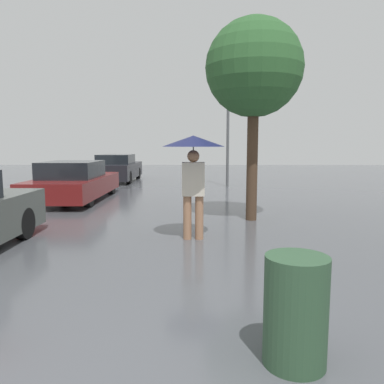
{
  "coord_description": "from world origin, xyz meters",
  "views": [
    {
      "loc": [
        0.58,
        -2.16,
        1.7
      ],
      "look_at": [
        0.52,
        4.48,
        0.86
      ],
      "focal_mm": 35.0,
      "sensor_mm": 36.0,
      "label": 1
    }
  ],
  "objects_px": {
    "parked_car_farthest": "(117,169)",
    "trash_bin": "(296,311)",
    "tree": "(254,69)",
    "pedestrian": "(193,156)",
    "parked_car_middle": "(74,182)",
    "street_lamp": "(228,118)"
  },
  "relations": [
    {
      "from": "parked_car_farthest",
      "to": "trash_bin",
      "type": "height_order",
      "value": "parked_car_farthest"
    },
    {
      "from": "pedestrian",
      "to": "street_lamp",
      "type": "height_order",
      "value": "street_lamp"
    },
    {
      "from": "pedestrian",
      "to": "parked_car_middle",
      "type": "bearing_deg",
      "value": 127.6
    },
    {
      "from": "pedestrian",
      "to": "trash_bin",
      "type": "height_order",
      "value": "pedestrian"
    },
    {
      "from": "pedestrian",
      "to": "tree",
      "type": "xyz_separation_m",
      "value": [
        1.31,
        1.78,
        1.83
      ]
    },
    {
      "from": "parked_car_middle",
      "to": "pedestrian",
      "type": "bearing_deg",
      "value": -52.4
    },
    {
      "from": "trash_bin",
      "to": "street_lamp",
      "type": "bearing_deg",
      "value": 87.54
    },
    {
      "from": "tree",
      "to": "trash_bin",
      "type": "height_order",
      "value": "tree"
    },
    {
      "from": "parked_car_farthest",
      "to": "pedestrian",
      "type": "bearing_deg",
      "value": -71.53
    },
    {
      "from": "parked_car_middle",
      "to": "parked_car_farthest",
      "type": "distance_m",
      "value": 6.22
    },
    {
      "from": "tree",
      "to": "trash_bin",
      "type": "relative_size",
      "value": 5.13
    },
    {
      "from": "tree",
      "to": "street_lamp",
      "type": "bearing_deg",
      "value": 89.64
    },
    {
      "from": "street_lamp",
      "to": "pedestrian",
      "type": "bearing_deg",
      "value": -98.77
    },
    {
      "from": "pedestrian",
      "to": "parked_car_middle",
      "type": "distance_m",
      "value": 6.15
    },
    {
      "from": "parked_car_farthest",
      "to": "tree",
      "type": "xyz_separation_m",
      "value": [
        5.0,
        -9.25,
        2.74
      ]
    },
    {
      "from": "tree",
      "to": "parked_car_middle",
      "type": "bearing_deg",
      "value": 148.84
    },
    {
      "from": "parked_car_farthest",
      "to": "street_lamp",
      "type": "height_order",
      "value": "street_lamp"
    },
    {
      "from": "trash_bin",
      "to": "parked_car_farthest",
      "type": "bearing_deg",
      "value": 106.76
    },
    {
      "from": "trash_bin",
      "to": "tree",
      "type": "bearing_deg",
      "value": 84.95
    },
    {
      "from": "parked_car_farthest",
      "to": "trash_bin",
      "type": "xyz_separation_m",
      "value": [
        4.5,
        -14.93,
        -0.16
      ]
    },
    {
      "from": "tree",
      "to": "street_lamp",
      "type": "xyz_separation_m",
      "value": [
        0.04,
        6.99,
        -0.54
      ]
    },
    {
      "from": "tree",
      "to": "trash_bin",
      "type": "xyz_separation_m",
      "value": [
        -0.5,
        -5.67,
        -2.9
      ]
    }
  ]
}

